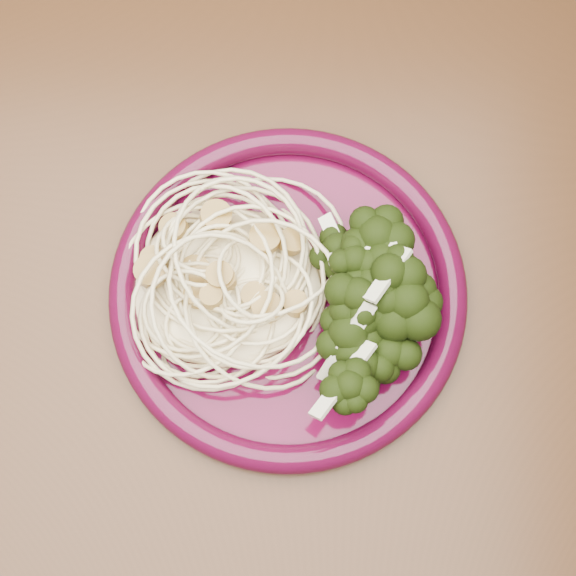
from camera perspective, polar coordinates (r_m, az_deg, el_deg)
The scene contains 6 objects.
dining_table at distance 0.69m, azimuth 3.61°, elevation -4.77°, with size 1.20×0.80×0.75m.
dinner_plate at distance 0.59m, azimuth 0.00°, elevation -0.29°, with size 0.28×0.28×0.02m.
spaghetti_pile at distance 0.58m, azimuth -4.54°, elevation 0.49°, with size 0.14×0.12×0.03m, color beige.
scallop_cluster at distance 0.54m, azimuth -4.83°, elevation 1.59°, with size 0.12×0.12×0.04m, color #A78641, non-canonical shape.
broccoli_pile at distance 0.56m, azimuth 5.68°, elevation -0.17°, with size 0.10×0.16×0.06m, color black.
onion_garnish at distance 0.53m, azimuth 6.03°, elevation 0.84°, with size 0.07×0.10×0.05m, color beige, non-canonical shape.
Camera 1 is at (-0.04, -0.14, 1.32)m, focal length 50.00 mm.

